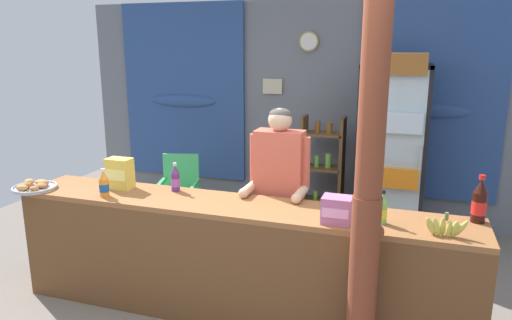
{
  "coord_description": "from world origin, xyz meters",
  "views": [
    {
      "loc": [
        1.26,
        -2.67,
        2.09
      ],
      "look_at": [
        0.03,
        0.98,
        1.15
      ],
      "focal_mm": 33.38,
      "sensor_mm": 36.0,
      "label": 1
    }
  ],
  "objects_px": {
    "soda_bottle_cola": "(479,202)",
    "soda_bottle_grape_soda": "(175,179)",
    "timber_post": "(367,205)",
    "snack_box_instant_noodle": "(120,173)",
    "pastry_tray": "(34,186)",
    "plastic_lawn_chair": "(179,187)",
    "snack_box_wafer": "(337,210)",
    "soda_bottle_lime_soda": "(383,210)",
    "soda_bottle_orange_soda": "(104,185)",
    "bottle_shelf_rack": "(322,171)",
    "shopkeeper": "(279,181)",
    "drink_fridge": "(392,143)",
    "stall_counter": "(230,253)",
    "banana_bunch": "(445,227)"
  },
  "relations": [
    {
      "from": "soda_bottle_cola",
      "to": "soda_bottle_grape_soda",
      "type": "xyz_separation_m",
      "value": [
        -2.28,
        -0.02,
        -0.04
      ]
    },
    {
      "from": "timber_post",
      "to": "snack_box_instant_noodle",
      "type": "bearing_deg",
      "value": 166.32
    },
    {
      "from": "pastry_tray",
      "to": "plastic_lawn_chair",
      "type": "bearing_deg",
      "value": 74.93
    },
    {
      "from": "soda_bottle_grape_soda",
      "to": "snack_box_wafer",
      "type": "height_order",
      "value": "soda_bottle_grape_soda"
    },
    {
      "from": "soda_bottle_lime_soda",
      "to": "snack_box_wafer",
      "type": "xyz_separation_m",
      "value": [
        -0.29,
        -0.08,
        -0.01
      ]
    },
    {
      "from": "snack_box_instant_noodle",
      "to": "soda_bottle_orange_soda",
      "type": "bearing_deg",
      "value": -88.47
    },
    {
      "from": "timber_post",
      "to": "bottle_shelf_rack",
      "type": "bearing_deg",
      "value": 106.42
    },
    {
      "from": "shopkeeper",
      "to": "soda_bottle_orange_soda",
      "type": "relative_size",
      "value": 7.06
    },
    {
      "from": "drink_fridge",
      "to": "plastic_lawn_chair",
      "type": "bearing_deg",
      "value": -171.51
    },
    {
      "from": "drink_fridge",
      "to": "snack_box_wafer",
      "type": "height_order",
      "value": "drink_fridge"
    },
    {
      "from": "stall_counter",
      "to": "timber_post",
      "type": "relative_size",
      "value": 1.46
    },
    {
      "from": "snack_box_wafer",
      "to": "pastry_tray",
      "type": "bearing_deg",
      "value": -179.2
    },
    {
      "from": "drink_fridge",
      "to": "soda_bottle_cola",
      "type": "height_order",
      "value": "drink_fridge"
    },
    {
      "from": "plastic_lawn_chair",
      "to": "drink_fridge",
      "type": "bearing_deg",
      "value": 8.49
    },
    {
      "from": "timber_post",
      "to": "banana_bunch",
      "type": "height_order",
      "value": "timber_post"
    },
    {
      "from": "stall_counter",
      "to": "soda_bottle_orange_soda",
      "type": "bearing_deg",
      "value": -177.99
    },
    {
      "from": "soda_bottle_cola",
      "to": "pastry_tray",
      "type": "distance_m",
      "value": 3.43
    },
    {
      "from": "bottle_shelf_rack",
      "to": "soda_bottle_cola",
      "type": "distance_m",
      "value": 2.35
    },
    {
      "from": "stall_counter",
      "to": "drink_fridge",
      "type": "xyz_separation_m",
      "value": [
        1.04,
        1.96,
        0.53
      ]
    },
    {
      "from": "bottle_shelf_rack",
      "to": "soda_bottle_lime_soda",
      "type": "xyz_separation_m",
      "value": [
        0.8,
        -2.09,
        0.33
      ]
    },
    {
      "from": "soda_bottle_grape_soda",
      "to": "soda_bottle_orange_soda",
      "type": "relative_size",
      "value": 1.05
    },
    {
      "from": "pastry_tray",
      "to": "snack_box_instant_noodle",
      "type": "bearing_deg",
      "value": 21.02
    },
    {
      "from": "shopkeeper",
      "to": "snack_box_wafer",
      "type": "distance_m",
      "value": 0.8
    },
    {
      "from": "bottle_shelf_rack",
      "to": "shopkeeper",
      "type": "height_order",
      "value": "shopkeeper"
    },
    {
      "from": "shopkeeper",
      "to": "soda_bottle_grape_soda",
      "type": "relative_size",
      "value": 6.72
    },
    {
      "from": "plastic_lawn_chair",
      "to": "soda_bottle_cola",
      "type": "xyz_separation_m",
      "value": [
        2.96,
        -1.32,
        0.57
      ]
    },
    {
      "from": "soda_bottle_lime_soda",
      "to": "plastic_lawn_chair",
      "type": "bearing_deg",
      "value": 146.32
    },
    {
      "from": "stall_counter",
      "to": "shopkeeper",
      "type": "distance_m",
      "value": 0.73
    },
    {
      "from": "snack_box_instant_noodle",
      "to": "snack_box_wafer",
      "type": "relative_size",
      "value": 1.3
    },
    {
      "from": "stall_counter",
      "to": "drink_fridge",
      "type": "height_order",
      "value": "drink_fridge"
    },
    {
      "from": "snack_box_wafer",
      "to": "banana_bunch",
      "type": "height_order",
      "value": "snack_box_wafer"
    },
    {
      "from": "drink_fridge",
      "to": "soda_bottle_orange_soda",
      "type": "distance_m",
      "value": 2.89
    },
    {
      "from": "plastic_lawn_chair",
      "to": "banana_bunch",
      "type": "bearing_deg",
      "value": -31.23
    },
    {
      "from": "drink_fridge",
      "to": "soda_bottle_lime_soda",
      "type": "xyz_separation_m",
      "value": [
        0.04,
        -1.91,
        -0.08
      ]
    },
    {
      "from": "soda_bottle_orange_soda",
      "to": "pastry_tray",
      "type": "relative_size",
      "value": 0.64
    },
    {
      "from": "soda_bottle_orange_soda",
      "to": "stall_counter",
      "type": "bearing_deg",
      "value": 2.01
    },
    {
      "from": "drink_fridge",
      "to": "timber_post",
      "type": "bearing_deg",
      "value": -90.76
    },
    {
      "from": "soda_bottle_cola",
      "to": "snack_box_instant_noodle",
      "type": "height_order",
      "value": "soda_bottle_cola"
    },
    {
      "from": "drink_fridge",
      "to": "snack_box_instant_noodle",
      "type": "xyz_separation_m",
      "value": [
        -2.09,
        -1.77,
        -0.05
      ]
    },
    {
      "from": "soda_bottle_orange_soda",
      "to": "pastry_tray",
      "type": "xyz_separation_m",
      "value": [
        -0.67,
        -0.03,
        -0.07
      ]
    },
    {
      "from": "soda_bottle_cola",
      "to": "snack_box_instant_noodle",
      "type": "xyz_separation_m",
      "value": [
        -2.75,
        -0.1,
        -0.01
      ]
    },
    {
      "from": "banana_bunch",
      "to": "timber_post",
      "type": "bearing_deg",
      "value": -149.8
    },
    {
      "from": "drink_fridge",
      "to": "pastry_tray",
      "type": "height_order",
      "value": "drink_fridge"
    },
    {
      "from": "stall_counter",
      "to": "banana_bunch",
      "type": "relative_size",
      "value": 13.01
    },
    {
      "from": "drink_fridge",
      "to": "soda_bottle_grape_soda",
      "type": "distance_m",
      "value": 2.34
    },
    {
      "from": "timber_post",
      "to": "drink_fridge",
      "type": "height_order",
      "value": "timber_post"
    },
    {
      "from": "soda_bottle_cola",
      "to": "bottle_shelf_rack",
      "type": "bearing_deg",
      "value": 127.32
    },
    {
      "from": "stall_counter",
      "to": "pastry_tray",
      "type": "bearing_deg",
      "value": -177.9
    },
    {
      "from": "stall_counter",
      "to": "timber_post",
      "type": "height_order",
      "value": "timber_post"
    },
    {
      "from": "shopkeeper",
      "to": "banana_bunch",
      "type": "xyz_separation_m",
      "value": [
        1.25,
        -0.58,
        -0.03
      ]
    }
  ]
}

